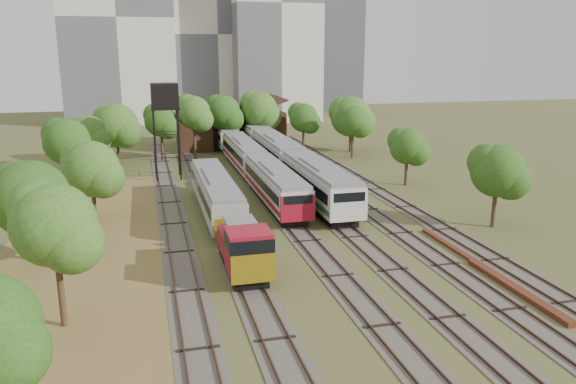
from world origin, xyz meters
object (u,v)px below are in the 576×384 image
object	(u,v)px
shunter_locomotive	(244,250)
water_tower	(165,99)
railcar_red_set	(257,168)
railcar_green_set	(277,153)

from	to	relation	value
shunter_locomotive	water_tower	distance (m)	32.72
railcar_red_set	water_tower	bearing A→B (deg)	147.30
railcar_green_set	water_tower	xyz separation A→B (m)	(-13.52, -1.35, 7.17)
railcar_green_set	shunter_locomotive	size ratio (longest dim) A/B	6.43
water_tower	railcar_green_set	bearing A→B (deg)	5.70
railcar_red_set	shunter_locomotive	bearing A→B (deg)	-103.22
railcar_green_set	shunter_locomotive	bearing A→B (deg)	-106.86
railcar_red_set	shunter_locomotive	size ratio (longest dim) A/B	4.27
water_tower	railcar_red_set	bearing A→B (deg)	-32.70
railcar_green_set	water_tower	world-z (taller)	water_tower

